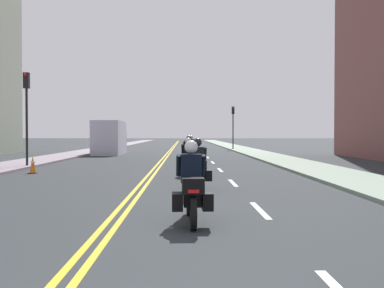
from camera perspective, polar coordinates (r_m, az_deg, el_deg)
ground_plane at (r=50.83m, az=-2.52°, el=-0.72°), size 264.00×264.00×0.00m
sidewalk_left at (r=51.62m, az=-11.09°, el=-0.65°), size 2.90×144.00×0.12m
sidewalk_right at (r=51.20m, az=6.12°, el=-0.65°), size 2.90×144.00×0.12m
centreline_yellow_inner at (r=50.84m, az=-2.66°, el=-0.72°), size 0.12×132.00×0.01m
centreline_yellow_outer at (r=50.83m, az=-2.39°, el=-0.72°), size 0.12×132.00×0.01m
lane_dashes_white at (r=31.88m, az=2.16°, el=-1.88°), size 0.14×56.40×0.01m
motorcycle_0 at (r=9.26m, az=-0.07°, el=-5.49°), size 0.78×2.22×1.61m
motorcycle_1 at (r=14.61m, az=0.70°, el=-3.07°), size 0.78×2.14×1.60m
motorcycle_2 at (r=19.57m, az=-0.46°, el=-1.95°), size 0.78×2.09×1.57m
motorcycle_3 at (r=24.27m, az=-0.41°, el=-1.35°), size 0.78×2.10×1.63m
motorcycle_4 at (r=28.81m, az=-0.39°, el=-0.91°), size 0.76×2.18×1.63m
motorcycle_5 at (r=33.68m, az=-0.10°, el=-0.62°), size 0.78×2.24×1.61m
traffic_cone_1 at (r=22.05m, az=-18.48°, el=-2.34°), size 0.33×0.33×0.78m
traffic_light_near at (r=25.84m, az=-19.15°, el=4.76°), size 0.28×0.38×4.86m
traffic_light_far at (r=51.36m, az=4.92°, el=2.90°), size 0.28×0.38×4.65m
parked_truck at (r=40.83m, az=-9.74°, el=0.57°), size 2.20×6.50×2.80m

